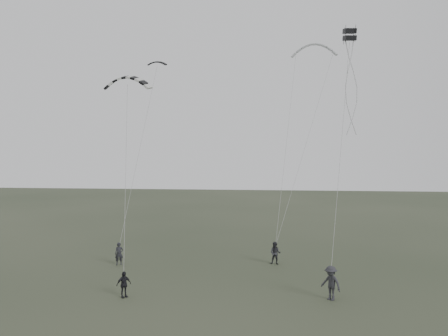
# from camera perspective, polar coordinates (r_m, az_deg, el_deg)

# --- Properties ---
(ground) EXTENTS (140.00, 140.00, 0.00)m
(ground) POSITION_cam_1_polar(r_m,az_deg,el_deg) (27.61, -3.80, -15.25)
(ground) COLOR #2C3624
(ground) RESTS_ON ground
(flyer_left) EXTENTS (0.69, 0.56, 1.63)m
(flyer_left) POSITION_cam_1_polar(r_m,az_deg,el_deg) (33.33, -13.54, -10.83)
(flyer_left) COLOR black
(flyer_left) RESTS_ON ground
(flyer_right) EXTENTS (0.92, 0.79, 1.65)m
(flyer_right) POSITION_cam_1_polar(r_m,az_deg,el_deg) (32.78, 6.72, -10.99)
(flyer_right) COLOR #25252A
(flyer_right) RESTS_ON ground
(flyer_center) EXTENTS (0.88, 0.85, 1.47)m
(flyer_center) POSITION_cam_1_polar(r_m,az_deg,el_deg) (26.15, -12.97, -14.60)
(flyer_center) COLOR black
(flyer_center) RESTS_ON ground
(flyer_far) EXTENTS (1.38, 1.36, 1.91)m
(flyer_far) POSITION_cam_1_polar(r_m,az_deg,el_deg) (25.74, 13.79, -14.38)
(flyer_far) COLOR #27272B
(flyer_far) RESTS_ON ground
(kite_dark_small) EXTENTS (1.64, 0.63, 0.63)m
(kite_dark_small) POSITION_cam_1_polar(r_m,az_deg,el_deg) (39.08, -8.75, 13.53)
(kite_dark_small) COLOR black
(kite_dark_small) RESTS_ON flyer_left
(kite_pale_large) EXTENTS (4.26, 1.86, 1.87)m
(kite_pale_large) POSITION_cam_1_polar(r_m,az_deg,el_deg) (42.03, 11.69, 15.54)
(kite_pale_large) COLOR #9C9FA1
(kite_pale_large) RESTS_ON flyer_right
(kite_striped) EXTENTS (3.30, 1.18, 1.44)m
(kite_striped) POSITION_cam_1_polar(r_m,az_deg,el_deg) (31.63, -12.51, 11.50)
(kite_striped) COLOR black
(kite_striped) RESTS_ON flyer_center
(kite_box) EXTENTS (0.81, 0.92, 0.86)m
(kite_box) POSITION_cam_1_polar(r_m,az_deg,el_deg) (29.81, 16.08, 16.40)
(kite_box) COLOR black
(kite_box) RESTS_ON flyer_far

